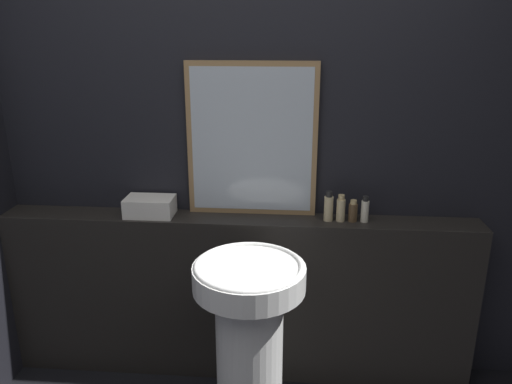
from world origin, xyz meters
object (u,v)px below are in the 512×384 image
Objects in this scene: pedestal_sink at (249,337)px; shampoo_bottle at (329,207)px; mirror at (252,140)px; conditioner_bottle at (341,209)px; body_wash_bottle at (365,210)px; lotion_bottle at (353,211)px; towel_stack at (150,206)px.

shampoo_bottle reaches higher than pedestal_sink.
mirror reaches higher than conditioner_bottle.
conditioner_bottle reaches higher than body_wash_bottle.
shampoo_bottle is 0.12m from lotion_bottle.
shampoo_bottle reaches higher than towel_stack.
mirror is at bearing 8.45° from towel_stack.
mirror reaches higher than body_wash_bottle.
lotion_bottle is at bearing -8.58° from mirror.
towel_stack is 1.86× the size of body_wash_bottle.
conditioner_bottle reaches higher than towel_stack.
towel_stack is 1.60× the size of shampoo_bottle.
mirror is 0.60m from lotion_bottle.
lotion_bottle is (0.06, -0.00, -0.01)m from conditioner_bottle.
towel_stack is 1.79× the size of conditioner_bottle.
mirror is at bearing 168.80° from shampoo_bottle.
body_wash_bottle reaches higher than lotion_bottle.
pedestal_sink is 6.68× the size of body_wash_bottle.
lotion_bottle is (0.46, 0.44, 0.43)m from pedestal_sink.
mirror reaches higher than lotion_bottle.
pedestal_sink is at bearing -139.40° from body_wash_bottle.
conditioner_bottle is at bearing 47.76° from pedestal_sink.
body_wash_bottle is (1.06, 0.00, 0.01)m from towel_stack.
pedestal_sink is at bearing -127.77° from shampoo_bottle.
pedestal_sink is 6.44× the size of conditioner_bottle.
body_wash_bottle is at bearing -7.72° from mirror.
conditioner_bottle is 0.12m from body_wash_bottle.
mirror is at bearing 170.29° from conditioner_bottle.
shampoo_bottle is at bearing -11.20° from mirror.
mirror is 3.14× the size of towel_stack.
pedestal_sink is 1.14× the size of mirror.
shampoo_bottle is 0.06m from conditioner_bottle.
lotion_bottle is 0.84× the size of body_wash_bottle.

